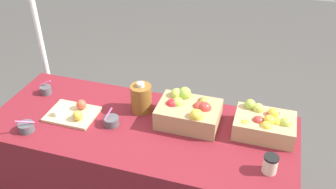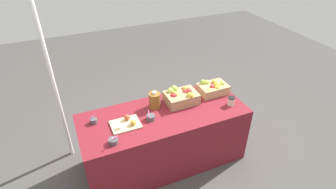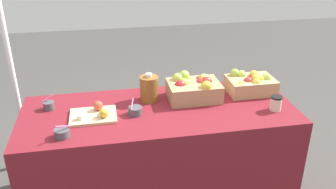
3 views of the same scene
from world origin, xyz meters
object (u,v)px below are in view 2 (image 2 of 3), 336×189
cutting_board_front (127,123)px  coffee_cup (231,101)px  apple_crate_middle (181,96)px  apple_crate_left (213,88)px  sample_bowl_mid (94,121)px  sample_bowl_near (113,141)px  cider_jug (155,100)px  sample_bowl_far (151,117)px  tent_pole (52,79)px

cutting_board_front → coffee_cup: bearing=-6.2°
apple_crate_middle → coffee_cup: apple_crate_middle is taller
apple_crate_left → sample_bowl_mid: apple_crate_left is taller
sample_bowl_near → cider_jug: size_ratio=0.51×
cider_jug → cutting_board_front: bearing=-154.8°
apple_crate_middle → cider_jug: (-0.32, 0.03, 0.01)m
apple_crate_left → apple_crate_middle: 0.46m
sample_bowl_far → cider_jug: 0.24m
apple_crate_left → tent_pole: tent_pole is taller
apple_crate_middle → cutting_board_front: 0.73m
apple_crate_left → coffee_cup: 0.32m
sample_bowl_far → coffee_cup: (0.96, -0.12, 0.02)m
apple_crate_middle → sample_bowl_near: apple_crate_middle is taller
sample_bowl_near → coffee_cup: sample_bowl_near is taller
apple_crate_middle → apple_crate_left: bearing=2.9°
cutting_board_front → sample_bowl_far: bearing=-3.1°
sample_bowl_mid → sample_bowl_far: (0.58, -0.19, -0.00)m
cutting_board_front → tent_pole: tent_pole is taller
sample_bowl_mid → sample_bowl_near: bearing=-73.4°
sample_bowl_far → coffee_cup: coffee_cup is taller
sample_bowl_near → cider_jug: bearing=34.4°
sample_bowl_near → tent_pole: tent_pole is taller
sample_bowl_far → tent_pole: (-0.89, 0.63, 0.35)m
cider_jug → apple_crate_left: bearing=-0.4°
apple_crate_middle → sample_bowl_near: 0.99m
cutting_board_front → sample_bowl_mid: (-0.32, 0.17, 0.01)m
cutting_board_front → sample_bowl_far: sample_bowl_far is taller
sample_bowl_near → coffee_cup: (1.42, 0.09, 0.02)m
apple_crate_left → tent_pole: 1.87m
cutting_board_front → sample_bowl_mid: 0.36m
sample_bowl_near → tent_pole: bearing=116.9°
sample_bowl_mid → tent_pole: 0.64m
coffee_cup → sample_bowl_far: bearing=173.0°
sample_bowl_near → apple_crate_left: bearing=16.3°
apple_crate_left → apple_crate_middle: size_ratio=0.93×
apple_crate_middle → sample_bowl_mid: (-1.03, 0.02, -0.05)m
apple_crate_left → sample_bowl_far: 0.92m
cider_jug → coffee_cup: size_ratio=2.01×
sample_bowl_mid → cider_jug: size_ratio=0.48×
apple_crate_middle → coffee_cup: bearing=-29.4°
sample_bowl_far → cider_jug: size_ratio=0.49×
cutting_board_front → coffee_cup: size_ratio=2.96×
cutting_board_front → apple_crate_left: bearing=8.7°
cider_jug → tent_pole: (-1.01, 0.43, 0.28)m
tent_pole → sample_bowl_near: bearing=-63.1°
cutting_board_front → sample_bowl_near: 0.30m
coffee_cup → tent_pole: tent_pole is taller
apple_crate_left → cider_jug: cider_jug is taller
sample_bowl_mid → tent_pole: bearing=124.7°
apple_crate_middle → tent_pole: (-1.34, 0.46, 0.30)m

